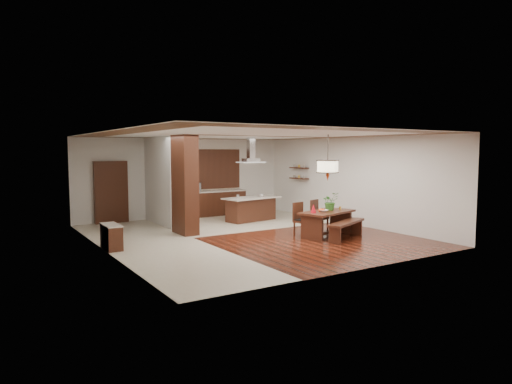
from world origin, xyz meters
TOP-DOWN VIEW (x-y plane):
  - room_shell at (0.00, 0.00)m, footprint 9.00×9.04m
  - tile_hallway at (-2.75, 0.00)m, footprint 2.50×9.00m
  - tile_kitchen at (1.25, 2.50)m, footprint 5.50×4.00m
  - soffit_band at (0.00, 0.00)m, footprint 8.00×9.00m
  - partition_pier at (-1.40, 1.20)m, footprint 0.45×1.00m
  - partition_stub at (-1.40, 3.30)m, footprint 0.18×2.40m
  - hallway_console at (-3.81, 0.20)m, footprint 0.37×0.88m
  - hallway_doorway at (-2.70, 4.40)m, footprint 1.10×0.20m
  - rear_counter at (1.00, 4.20)m, footprint 2.60×0.62m
  - kitchen_window at (1.00, 4.46)m, footprint 2.60×0.08m
  - shelf_lower at (3.87, 2.60)m, footprint 0.26×0.90m
  - shelf_upper at (3.87, 2.60)m, footprint 0.26×0.90m
  - dining_table at (1.88, -1.30)m, footprint 1.92×1.33m
  - dining_bench at (2.06, -1.91)m, footprint 1.75×1.06m
  - dining_chair_left at (1.31, -0.92)m, footprint 0.50×0.50m
  - dining_chair_right at (2.14, -0.67)m, footprint 0.54×0.54m
  - pendant_lantern at (1.88, -1.30)m, footprint 0.64×0.64m
  - foliage_plant at (2.07, -1.21)m, footprint 0.51×0.45m
  - fruit_bowl at (1.68, -1.38)m, footprint 0.29×0.29m
  - napkin_cone at (1.31, -1.39)m, footprint 0.20×0.20m
  - gold_ornament at (2.41, -1.26)m, footprint 0.09×0.09m
  - kitchen_island at (1.54, 2.29)m, footprint 2.15×1.21m
  - range_hood at (1.54, 2.29)m, footprint 0.90×0.55m
  - island_cup at (1.91, 2.19)m, footprint 0.13×0.13m
  - microwave at (0.21, 4.19)m, footprint 0.69×0.59m

SIDE VIEW (x-z plane):
  - tile_hallway at x=-2.75m, z-range 0.00..0.01m
  - tile_kitchen at x=1.25m, z-range 0.00..0.01m
  - dining_bench at x=2.06m, z-range 0.00..0.49m
  - hallway_console at x=-3.81m, z-range 0.00..0.63m
  - kitchen_island at x=1.54m, z-range 0.01..0.85m
  - rear_counter at x=1.00m, z-range 0.00..0.95m
  - dining_chair_left at x=1.31m, z-range 0.00..0.96m
  - dining_chair_right at x=2.14m, z-range 0.00..0.97m
  - dining_table at x=1.88m, z-range 0.17..0.90m
  - fruit_bowl at x=1.68m, z-range 0.73..0.79m
  - gold_ornament at x=2.41m, z-range 0.73..0.83m
  - napkin_cone at x=1.31m, z-range 0.73..0.97m
  - island_cup at x=1.91m, z-range 0.84..0.93m
  - foliage_plant at x=2.07m, z-range 0.73..1.24m
  - hallway_doorway at x=-2.70m, z-range 0.00..2.10m
  - microwave at x=0.21m, z-range 0.95..1.27m
  - shelf_lower at x=3.87m, z-range 1.38..1.42m
  - partition_pier at x=-1.40m, z-range 0.00..2.90m
  - partition_stub at x=-1.40m, z-range 0.00..2.90m
  - kitchen_window at x=1.00m, z-range 1.00..2.50m
  - shelf_upper at x=3.87m, z-range 1.78..1.82m
  - room_shell at x=0.00m, z-range 0.60..3.52m
  - pendant_lantern at x=1.88m, z-range 1.59..2.90m
  - range_hood at x=1.54m, z-range 2.03..2.90m
  - soffit_band at x=0.00m, z-range 2.88..2.89m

